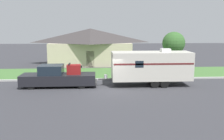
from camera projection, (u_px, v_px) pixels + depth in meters
ground_plane at (107, 89)px, 20.61m from camera, size 120.00×120.00×0.00m
curb_strip at (106, 79)px, 24.28m from camera, size 80.00×0.30×0.14m
lawn_strip at (104, 73)px, 27.88m from camera, size 80.00×7.00×0.03m
house_across_street at (91, 46)px, 34.37m from camera, size 11.63×6.57×4.91m
pickup_truck at (58, 77)px, 21.42m from camera, size 6.44×2.03×2.01m
travel_trailer at (151, 66)px, 21.78m from camera, size 8.06×2.30×3.23m
mailbox at (80, 69)px, 24.86m from camera, size 0.48×0.20×1.29m
tree_in_yard at (174, 43)px, 26.26m from camera, size 2.37×2.37×4.61m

